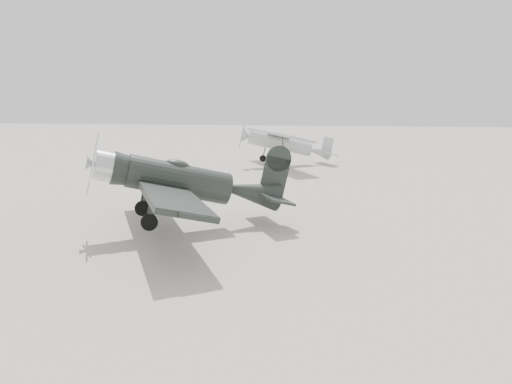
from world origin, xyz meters
TOP-DOWN VIEW (x-y plane):
  - ground at (0.00, 0.00)m, footprint 160.00×160.00m
  - lowwing_monoplane at (-1.70, 2.10)m, footprint 8.25×10.22m
  - highwing_monoplane at (0.05, 21.41)m, footprint 7.81×9.99m

SIDE VIEW (x-z plane):
  - ground at x=0.00m, z-range 0.00..0.00m
  - lowwing_monoplane at x=-1.70m, z-range 0.10..3.54m
  - highwing_monoplane at x=0.05m, z-range 0.37..3.31m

